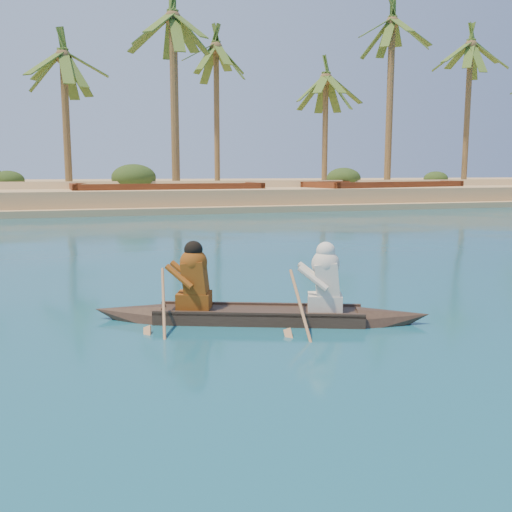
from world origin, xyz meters
name	(u,v)px	position (x,y,z in m)	size (l,w,h in m)	color
ground	(230,310)	(0.00, 0.00, 0.00)	(160.00, 160.00, 0.00)	#0D4358
sandy_embankment	(105,191)	(0.00, 46.89, 0.53)	(150.00, 51.00, 1.50)	tan
palm_grove	(109,94)	(0.00, 35.00, 8.00)	(110.00, 14.00, 16.00)	#436122
shrub_cluster	(115,189)	(0.00, 31.50, 1.20)	(100.00, 6.00, 2.40)	#243914
canoe	(259,304)	(0.25, -0.90, 0.29)	(5.34, 2.62, 1.50)	#3A2A20
barge_mid	(168,198)	(2.98, 26.92, 0.69)	(11.96, 4.59, 1.96)	brown
barge_right	(384,195)	(18.51, 27.00, 0.70)	(12.55, 6.73, 1.99)	brown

